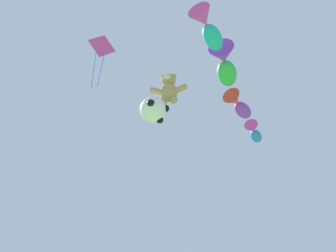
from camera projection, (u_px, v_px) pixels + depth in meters
teddy_bear_kite at (169, 89)px, 13.88m from camera, size 1.62×0.71×1.65m
soccer_ball_kite at (154, 110)px, 13.13m from camera, size 1.20×1.19×1.10m
fish_kite_teal at (208, 28)px, 12.68m from camera, size 1.42×2.22×0.87m
fish_kite_emerald at (225, 64)px, 14.84m from camera, size 1.35×2.51×1.13m
fish_kite_violet at (239, 105)px, 16.74m from camera, size 1.64×2.22×0.91m
fish_kite_cobalt at (254, 132)px, 18.65m from camera, size 1.16×1.91×0.76m
diamond_kite at (101, 50)px, 13.83m from camera, size 1.02×0.78×3.12m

